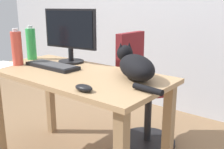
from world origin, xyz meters
TOP-DOWN VIEW (x-y plane):
  - desk at (0.00, 0.00)m, footprint 1.32×0.63m
  - office_chair at (0.18, 0.62)m, footprint 0.48×0.48m
  - monitor at (-0.24, 0.20)m, footprint 0.48×0.20m
  - keyboard at (-0.22, -0.00)m, footprint 0.44×0.15m
  - cat at (0.42, 0.13)m, footprint 0.51×0.38m
  - computer_mouse at (0.35, -0.25)m, footprint 0.11×0.06m
  - water_bottle at (-0.59, 0.09)m, footprint 0.08×0.08m
  - spray_bottle at (-0.49, -0.11)m, footprint 0.08×0.08m

SIDE VIEW (x-z plane):
  - office_chair at x=0.18m, z-range -0.06..0.90m
  - desk at x=0.00m, z-range 0.25..0.98m
  - keyboard at x=-0.22m, z-range 0.74..0.76m
  - computer_mouse at x=0.35m, z-range 0.74..0.77m
  - cat at x=0.42m, z-range 0.72..0.92m
  - spray_bottle at x=-0.49m, z-range 0.73..1.00m
  - water_bottle at x=-0.59m, z-range 0.73..1.01m
  - monitor at x=-0.24m, z-range 0.76..1.17m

